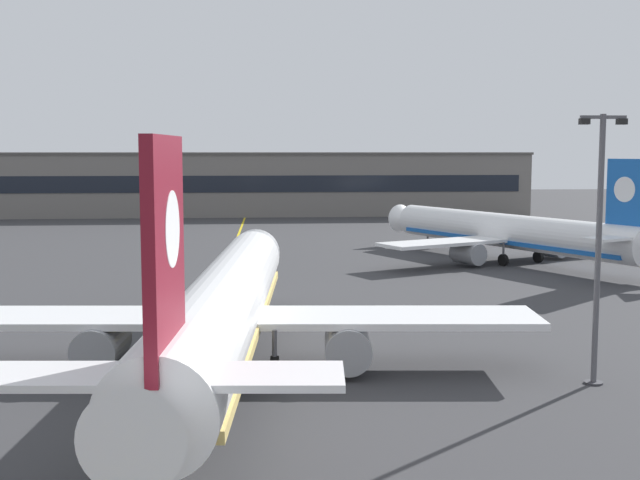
% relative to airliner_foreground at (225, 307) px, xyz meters
% --- Properties ---
extents(ground_plane, '(400.00, 400.00, 0.00)m').
position_rel_airliner_foreground_xyz_m(ground_plane, '(-1.50, -9.49, -3.37)').
color(ground_plane, '#353538').
extents(taxiway_centreline, '(4.64, 179.95, 0.01)m').
position_rel_airliner_foreground_xyz_m(taxiway_centreline, '(-1.50, 20.51, -3.37)').
color(taxiway_centreline, yellow).
rests_on(taxiway_centreline, ground).
extents(airliner_foreground, '(32.29, 41.53, 11.65)m').
position_rel_airliner_foreground_xyz_m(airliner_foreground, '(0.00, 0.00, 0.00)').
color(airliner_foreground, white).
rests_on(airliner_foreground, ground).
extents(airliner_background, '(27.86, 34.88, 10.50)m').
position_rel_airliner_foreground_xyz_m(airliner_background, '(27.21, 38.85, -0.33)').
color(airliner_background, white).
rests_on(airliner_background, ground).
extents(apron_lamp_post, '(2.24, 0.90, 12.89)m').
position_rel_airliner_foreground_xyz_m(apron_lamp_post, '(17.77, -3.59, 3.38)').
color(apron_lamp_post, '#515156').
rests_on(apron_lamp_post, ground).
extents(terminal_building, '(112.74, 12.40, 10.90)m').
position_rel_airliner_foreground_xyz_m(terminal_building, '(-6.70, 102.29, 2.09)').
color(terminal_building, slate).
rests_on(terminal_building, ground).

